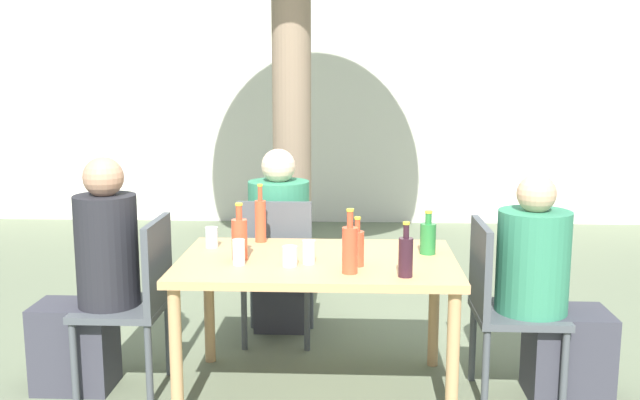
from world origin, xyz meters
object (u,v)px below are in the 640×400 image
(soda_bottle_5, at_px, (357,247))
(drinking_glass_1, at_px, (290,256))
(soda_bottle_4, at_px, (260,220))
(wine_bottle_3, at_px, (406,256))
(green_bottle_0, at_px, (428,237))
(drinking_glass_3, at_px, (309,252))
(drinking_glass_2, at_px, (239,252))
(patio_chair_2, at_px, (277,262))
(drinking_glass_0, at_px, (212,237))
(person_seated_2, at_px, (281,250))
(patio_chair_0, at_px, (137,294))
(person_seated_1, at_px, (549,300))
(soda_bottle_1, at_px, (239,238))
(soda_bottle_2, at_px, (350,248))
(person_seated_0, at_px, (92,288))
(patio_chair_1, at_px, (501,299))
(dining_table_front, at_px, (317,274))

(soda_bottle_5, height_order, drinking_glass_1, soda_bottle_5)
(soda_bottle_4, bearing_deg, wine_bottle_3, -41.37)
(green_bottle_0, relative_size, drinking_glass_3, 1.95)
(green_bottle_0, distance_m, drinking_glass_2, 0.98)
(patio_chair_2, relative_size, drinking_glass_0, 8.22)
(person_seated_2, distance_m, drinking_glass_0, 0.79)
(green_bottle_0, bearing_deg, drinking_glass_1, -158.36)
(person_seated_2, bearing_deg, drinking_glass_1, 98.29)
(patio_chair_0, height_order, drinking_glass_2, patio_chair_0)
(person_seated_2, height_order, green_bottle_0, person_seated_2)
(drinking_glass_0, bearing_deg, drinking_glass_2, -59.90)
(person_seated_1, bearing_deg, soda_bottle_1, 91.36)
(patio_chair_0, distance_m, soda_bottle_2, 1.18)
(person_seated_0, bearing_deg, drinking_glass_1, 81.80)
(wine_bottle_3, height_order, drinking_glass_1, wine_bottle_3)
(person_seated_1, relative_size, green_bottle_0, 5.08)
(green_bottle_0, xyz_separation_m, soda_bottle_5, (-0.37, -0.26, 0.01))
(person_seated_2, bearing_deg, soda_bottle_5, 114.83)
(soda_bottle_5, height_order, drinking_glass_2, soda_bottle_5)
(soda_bottle_1, bearing_deg, drinking_glass_0, 127.27)
(soda_bottle_4, relative_size, drinking_glass_0, 2.94)
(patio_chair_2, distance_m, soda_bottle_2, 1.09)
(person_seated_2, distance_m, soda_bottle_4, 0.64)
(patio_chair_1, distance_m, drinking_glass_1, 1.10)
(person_seated_0, bearing_deg, patio_chair_0, 90.00)
(person_seated_1, distance_m, drinking_glass_2, 1.58)
(patio_chair_1, xyz_separation_m, drinking_glass_0, (-1.52, 0.22, 0.26))
(patio_chair_1, bearing_deg, soda_bottle_5, 100.14)
(soda_bottle_2, height_order, drinking_glass_2, soda_bottle_2)
(green_bottle_0, bearing_deg, drinking_glass_2, -164.61)
(soda_bottle_2, xyz_separation_m, drinking_glass_0, (-0.75, 0.48, -0.06))
(patio_chair_2, bearing_deg, drinking_glass_1, 100.56)
(person_seated_1, distance_m, drinking_glass_3, 1.24)
(soda_bottle_1, distance_m, drinking_glass_2, 0.11)
(wine_bottle_3, bearing_deg, soda_bottle_1, 161.37)
(person_seated_2, xyz_separation_m, soda_bottle_1, (-0.11, -0.95, 0.29))
(green_bottle_0, relative_size, soda_bottle_1, 0.79)
(patio_chair_1, relative_size, patio_chair_2, 1.00)
(patio_chair_2, xyz_separation_m, person_seated_1, (1.45, -0.68, -0.00))
(soda_bottle_1, relative_size, drinking_glass_2, 2.28)
(patio_chair_2, bearing_deg, green_bottle_0, 146.93)
(drinking_glass_1, relative_size, drinking_glass_3, 0.84)
(soda_bottle_1, bearing_deg, wine_bottle_3, -18.63)
(patio_chair_1, height_order, wine_bottle_3, wine_bottle_3)
(patio_chair_2, xyz_separation_m, person_seated_2, (0.00, 0.23, 0.02))
(patio_chair_2, xyz_separation_m, soda_bottle_2, (0.45, -0.94, 0.32))
(patio_chair_0, relative_size, soda_bottle_4, 2.79)
(dining_table_front, distance_m, drinking_glass_3, 0.17)
(patio_chair_2, relative_size, person_seated_0, 0.74)
(drinking_glass_1, xyz_separation_m, drinking_glass_3, (0.09, 0.05, 0.01))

